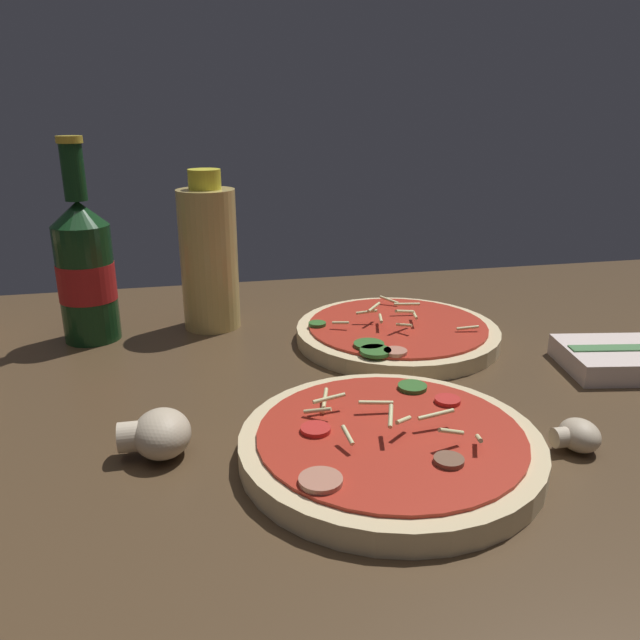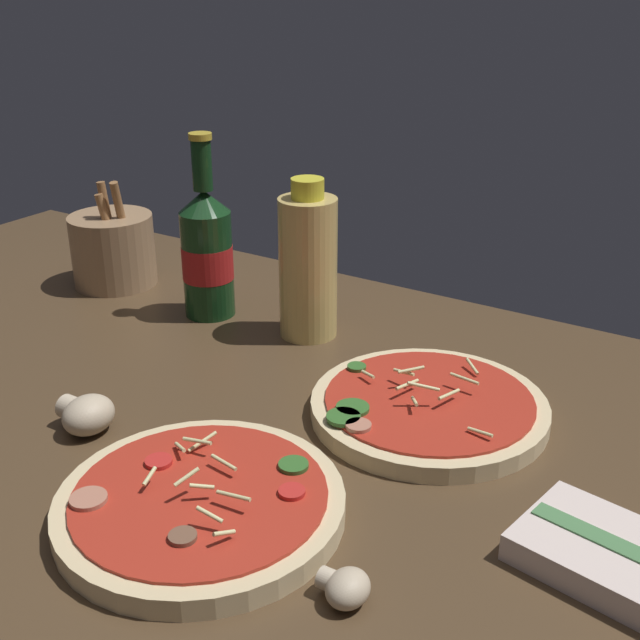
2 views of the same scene
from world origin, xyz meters
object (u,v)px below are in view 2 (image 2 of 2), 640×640
(pizza_far, at_px, (428,407))
(mushroom_left, at_px, (346,587))
(mushroom_right, at_px, (86,414))
(pizza_near, at_px, (201,504))
(dish_towel, at_px, (627,564))
(beer_bottle, at_px, (207,251))
(oil_bottle, at_px, (308,265))
(utensil_crock, at_px, (113,249))

(pizza_far, height_order, mushroom_left, pizza_far)
(mushroom_right, bearing_deg, pizza_near, -13.29)
(mushroom_left, xyz_separation_m, dish_towel, (0.17, 0.14, -0.00))
(mushroom_left, xyz_separation_m, mushroom_right, (-0.34, 0.07, 0.01))
(beer_bottle, bearing_deg, mushroom_right, -73.69)
(pizza_far, distance_m, mushroom_left, 0.28)
(pizza_near, xyz_separation_m, oil_bottle, (-0.12, 0.36, 0.08))
(mushroom_left, bearing_deg, pizza_far, 103.02)
(oil_bottle, distance_m, mushroom_left, 0.48)
(oil_bottle, xyz_separation_m, utensil_crock, (-0.34, -0.00, -0.04))
(pizza_far, relative_size, oil_bottle, 1.22)
(beer_bottle, xyz_separation_m, mushroom_left, (0.43, -0.36, -0.08))
(pizza_near, distance_m, mushroom_left, 0.16)
(beer_bottle, bearing_deg, utensil_crock, 176.04)
(beer_bottle, relative_size, mushroom_right, 4.15)
(oil_bottle, bearing_deg, beer_bottle, -173.63)
(pizza_far, xyz_separation_m, dish_towel, (0.23, -0.14, 0.00))
(oil_bottle, relative_size, dish_towel, 1.12)
(pizza_near, relative_size, mushroom_right, 4.24)
(pizza_far, bearing_deg, pizza_near, -110.09)
(pizza_near, bearing_deg, utensil_crock, 142.40)
(mushroom_right, distance_m, dish_towel, 0.51)
(pizza_far, relative_size, utensil_crock, 1.57)
(beer_bottle, height_order, oil_bottle, beer_bottle)
(oil_bottle, relative_size, utensil_crock, 1.28)
(beer_bottle, xyz_separation_m, utensil_crock, (-0.19, 0.01, -0.04))
(pizza_far, xyz_separation_m, oil_bottle, (-0.22, 0.11, 0.08))
(oil_bottle, relative_size, mushroom_right, 3.45)
(beer_bottle, relative_size, oil_bottle, 1.20)
(oil_bottle, height_order, mushroom_right, oil_bottle)
(dish_towel, bearing_deg, utensil_crock, 163.05)
(oil_bottle, bearing_deg, mushroom_right, -100.74)
(oil_bottle, bearing_deg, pizza_near, -70.85)
(pizza_near, relative_size, oil_bottle, 1.23)
(pizza_far, height_order, mushroom_right, pizza_far)
(pizza_near, relative_size, dish_towel, 1.37)
(oil_bottle, xyz_separation_m, mushroom_left, (0.28, -0.38, -0.08))
(beer_bottle, xyz_separation_m, oil_bottle, (0.15, 0.02, 0.00))
(beer_bottle, distance_m, dish_towel, 0.64)
(dish_towel, bearing_deg, mushroom_right, -171.93)
(utensil_crock, bearing_deg, dish_towel, -16.95)
(utensil_crock, distance_m, dish_towel, 0.82)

